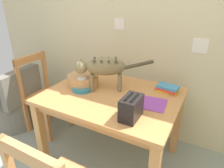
{
  "coord_description": "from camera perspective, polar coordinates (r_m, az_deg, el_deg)",
  "views": [
    {
      "loc": [
        0.71,
        -0.24,
        1.61
      ],
      "look_at": [
        -0.06,
        1.19,
        0.86
      ],
      "focal_mm": 32.52,
      "sensor_mm": 36.0,
      "label": 1
    }
  ],
  "objects": [
    {
      "name": "coffee_mug",
      "position": [
        1.9,
        -8.35,
        0.47
      ],
      "size": [
        0.12,
        0.08,
        0.08
      ],
      "color": "white",
      "rests_on": "saucer_bowl"
    },
    {
      "name": "cat",
      "position": [
        1.83,
        -2.65,
        4.62
      ],
      "size": [
        0.64,
        0.38,
        0.32
      ],
      "rotation": [
        0.0,
        0.0,
        2.07
      ],
      "color": "olive",
      "rests_on": "dining_table"
    },
    {
      "name": "wicker_basket",
      "position": [
        1.99,
        -8.16,
        1.02
      ],
      "size": [
        0.3,
        0.3,
        0.11
      ],
      "color": "tan",
      "rests_on": "dining_table"
    },
    {
      "name": "dining_table",
      "position": [
        1.89,
        0.0,
        -5.32
      ],
      "size": [
        1.19,
        0.91,
        0.76
      ],
      "color": "tan",
      "rests_on": "ground_plane"
    },
    {
      "name": "wicker_armchair",
      "position": [
        2.9,
        -26.01,
        -5.4
      ],
      "size": [
        0.62,
        0.63,
        0.78
      ],
      "rotation": [
        0.0,
        0.0,
        1.64
      ],
      "color": "slate",
      "rests_on": "ground_plane"
    },
    {
      "name": "toaster",
      "position": [
        1.48,
        5.41,
        -6.67
      ],
      "size": [
        0.12,
        0.2,
        0.18
      ],
      "color": "black",
      "rests_on": "dining_table"
    },
    {
      "name": "magazine",
      "position": [
        1.72,
        10.67,
        -5.32
      ],
      "size": [
        0.28,
        0.25,
        0.01
      ],
      "primitive_type": "cube",
      "rotation": [
        0.0,
        0.0,
        0.09
      ],
      "color": "purple",
      "rests_on": "dining_table"
    },
    {
      "name": "book_stack",
      "position": [
        1.95,
        15.28,
        -1.24
      ],
      "size": [
        0.21,
        0.15,
        0.06
      ],
      "color": "yellow",
      "rests_on": "dining_table"
    },
    {
      "name": "wooden_chair_near",
      "position": [
        2.59,
        -18.55,
        -3.06
      ],
      "size": [
        0.44,
        0.44,
        0.94
      ],
      "rotation": [
        0.0,
        0.0,
        -1.62
      ],
      "color": "#D0874B",
      "rests_on": "ground_plane"
    },
    {
      "name": "saucer_bowl",
      "position": [
        1.93,
        -8.33,
        -1.13
      ],
      "size": [
        0.2,
        0.2,
        0.04
      ],
      "primitive_type": "cylinder",
      "color": "teal",
      "rests_on": "dining_table"
    },
    {
      "name": "wall_rear",
      "position": [
        2.24,
        9.74,
        15.21
      ],
      "size": [
        4.41,
        0.11,
        2.5
      ],
      "color": "beige",
      "rests_on": "ground_plane"
    }
  ]
}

